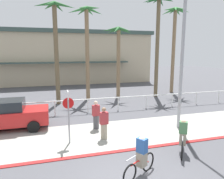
{
  "coord_description": "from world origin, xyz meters",
  "views": [
    {
      "loc": [
        -2.38,
        -6.06,
        4.34
      ],
      "look_at": [
        1.08,
        6.0,
        2.09
      ],
      "focal_mm": 33.85,
      "sensor_mm": 36.0,
      "label": 1
    }
  ],
  "objects_px": {
    "palm_tree_6": "(174,29)",
    "cyclist_red_1": "(141,157)",
    "stop_sign_bike_lane": "(68,109)",
    "palm_tree_4": "(118,46)",
    "palm_tree_2": "(55,32)",
    "pedestrian_1": "(96,116)",
    "palm_tree_3": "(87,33)",
    "pedestrian_0": "(104,125)",
    "streetlight_curb": "(185,53)",
    "palm_tree_5": "(158,25)",
    "cyclist_black_0": "(183,137)",
    "car_red_1": "(6,115)"
  },
  "relations": [
    {
      "from": "palm_tree_6",
      "to": "cyclist_red_1",
      "type": "relative_size",
      "value": 5.56
    },
    {
      "from": "stop_sign_bike_lane",
      "to": "palm_tree_4",
      "type": "xyz_separation_m",
      "value": [
        5.52,
        9.67,
        3.22
      ]
    },
    {
      "from": "stop_sign_bike_lane",
      "to": "palm_tree_6",
      "type": "bearing_deg",
      "value": 40.87
    },
    {
      "from": "palm_tree_2",
      "to": "pedestrian_1",
      "type": "xyz_separation_m",
      "value": [
        1.85,
        -6.67,
        -5.12
      ]
    },
    {
      "from": "palm_tree_2",
      "to": "palm_tree_3",
      "type": "height_order",
      "value": "palm_tree_3"
    },
    {
      "from": "palm_tree_2",
      "to": "palm_tree_6",
      "type": "relative_size",
      "value": 0.93
    },
    {
      "from": "stop_sign_bike_lane",
      "to": "pedestrian_0",
      "type": "xyz_separation_m",
      "value": [
        1.72,
        0.04,
        -0.92
      ]
    },
    {
      "from": "palm_tree_3",
      "to": "cyclist_red_1",
      "type": "height_order",
      "value": "palm_tree_3"
    },
    {
      "from": "streetlight_curb",
      "to": "cyclist_red_1",
      "type": "height_order",
      "value": "streetlight_curb"
    },
    {
      "from": "cyclist_red_1",
      "to": "palm_tree_5",
      "type": "bearing_deg",
      "value": 60.39
    },
    {
      "from": "palm_tree_3",
      "to": "cyclist_black_0",
      "type": "height_order",
      "value": "palm_tree_3"
    },
    {
      "from": "streetlight_curb",
      "to": "palm_tree_3",
      "type": "bearing_deg",
      "value": 112.23
    },
    {
      "from": "cyclist_black_0",
      "to": "cyclist_red_1",
      "type": "xyz_separation_m",
      "value": [
        -2.44,
        -1.12,
        0.0
      ]
    },
    {
      "from": "cyclist_red_1",
      "to": "palm_tree_6",
      "type": "bearing_deg",
      "value": 54.91
    },
    {
      "from": "stop_sign_bike_lane",
      "to": "pedestrian_1",
      "type": "distance_m",
      "value": 2.42
    },
    {
      "from": "palm_tree_5",
      "to": "pedestrian_0",
      "type": "xyz_separation_m",
      "value": [
        -7.37,
        -8.65,
        -6.06
      ]
    },
    {
      "from": "streetlight_curb",
      "to": "cyclist_red_1",
      "type": "distance_m",
      "value": 6.57
    },
    {
      "from": "cyclist_black_0",
      "to": "pedestrian_0",
      "type": "relative_size",
      "value": 0.93
    },
    {
      "from": "streetlight_curb",
      "to": "cyclist_black_0",
      "type": "xyz_separation_m",
      "value": [
        -1.65,
        -2.57,
        -3.58
      ]
    },
    {
      "from": "pedestrian_0",
      "to": "cyclist_red_1",
      "type": "bearing_deg",
      "value": -82.21
    },
    {
      "from": "palm_tree_6",
      "to": "palm_tree_2",
      "type": "bearing_deg",
      "value": -170.69
    },
    {
      "from": "car_red_1",
      "to": "cyclist_black_0",
      "type": "bearing_deg",
      "value": -33.2
    },
    {
      "from": "car_red_1",
      "to": "pedestrian_0",
      "type": "relative_size",
      "value": 2.68
    },
    {
      "from": "palm_tree_6",
      "to": "pedestrian_0",
      "type": "bearing_deg",
      "value": -134.73
    },
    {
      "from": "cyclist_black_0",
      "to": "pedestrian_0",
      "type": "bearing_deg",
      "value": 141.03
    },
    {
      "from": "pedestrian_0",
      "to": "palm_tree_4",
      "type": "bearing_deg",
      "value": 68.48
    },
    {
      "from": "cyclist_black_0",
      "to": "stop_sign_bike_lane",
      "type": "bearing_deg",
      "value": 153.39
    },
    {
      "from": "palm_tree_3",
      "to": "palm_tree_5",
      "type": "bearing_deg",
      "value": -6.61
    },
    {
      "from": "palm_tree_6",
      "to": "pedestrian_0",
      "type": "relative_size",
      "value": 5.38
    },
    {
      "from": "cyclist_black_0",
      "to": "pedestrian_1",
      "type": "xyz_separation_m",
      "value": [
        -3.01,
        3.86,
        0.06
      ]
    },
    {
      "from": "palm_tree_2",
      "to": "palm_tree_6",
      "type": "xyz_separation_m",
      "value": [
        11.98,
        1.96,
        0.8
      ]
    },
    {
      "from": "cyclist_black_0",
      "to": "palm_tree_6",
      "type": "bearing_deg",
      "value": 60.33
    },
    {
      "from": "streetlight_curb",
      "to": "cyclist_black_0",
      "type": "height_order",
      "value": "streetlight_curb"
    },
    {
      "from": "palm_tree_4",
      "to": "car_red_1",
      "type": "xyz_separation_m",
      "value": [
        -8.74,
        -6.85,
        -4.03
      ]
    },
    {
      "from": "palm_tree_5",
      "to": "palm_tree_6",
      "type": "relative_size",
      "value": 1.06
    },
    {
      "from": "stop_sign_bike_lane",
      "to": "palm_tree_5",
      "type": "bearing_deg",
      "value": 43.73
    },
    {
      "from": "palm_tree_4",
      "to": "pedestrian_1",
      "type": "xyz_separation_m",
      "value": [
        -3.89,
        -8.14,
        -4.15
      ]
    },
    {
      "from": "streetlight_curb",
      "to": "pedestrian_0",
      "type": "xyz_separation_m",
      "value": [
        -4.57,
        -0.21,
        -3.52
      ]
    },
    {
      "from": "palm_tree_6",
      "to": "palm_tree_5",
      "type": "bearing_deg",
      "value": -150.98
    },
    {
      "from": "palm_tree_3",
      "to": "pedestrian_0",
      "type": "relative_size",
      "value": 5.05
    },
    {
      "from": "palm_tree_2",
      "to": "pedestrian_0",
      "type": "distance_m",
      "value": 9.83
    },
    {
      "from": "stop_sign_bike_lane",
      "to": "pedestrian_0",
      "type": "bearing_deg",
      "value": 1.31
    },
    {
      "from": "palm_tree_6",
      "to": "car_red_1",
      "type": "bearing_deg",
      "value": -153.86
    },
    {
      "from": "streetlight_curb",
      "to": "car_red_1",
      "type": "distance_m",
      "value": 10.42
    },
    {
      "from": "car_red_1",
      "to": "pedestrian_1",
      "type": "distance_m",
      "value": 5.01
    },
    {
      "from": "stop_sign_bike_lane",
      "to": "streetlight_curb",
      "type": "relative_size",
      "value": 0.34
    },
    {
      "from": "streetlight_curb",
      "to": "pedestrian_1",
      "type": "distance_m",
      "value": 5.99
    },
    {
      "from": "streetlight_curb",
      "to": "cyclist_red_1",
      "type": "relative_size",
      "value": 4.72
    },
    {
      "from": "car_red_1",
      "to": "pedestrian_1",
      "type": "bearing_deg",
      "value": -14.84
    },
    {
      "from": "palm_tree_3",
      "to": "pedestrian_0",
      "type": "xyz_separation_m",
      "value": [
        -0.81,
        -9.41,
        -5.2
      ]
    }
  ]
}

